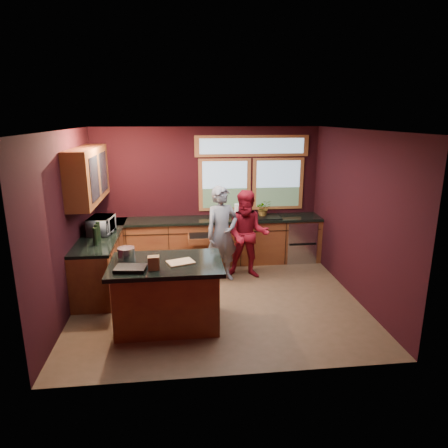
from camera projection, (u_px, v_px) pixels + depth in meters
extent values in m
plane|color=brown|center=(217.00, 299.00, 6.53)|extent=(4.50, 4.50, 0.00)
cube|color=black|center=(208.00, 195.00, 8.09)|extent=(4.50, 0.02, 2.70)
cube|color=black|center=(235.00, 266.00, 4.26)|extent=(4.50, 0.02, 2.70)
cube|color=black|center=(67.00, 224.00, 5.93)|extent=(0.02, 4.00, 2.70)
cube|color=black|center=(356.00, 215.00, 6.42)|extent=(0.02, 4.00, 2.70)
cube|color=silver|center=(217.00, 130.00, 5.82)|extent=(4.50, 4.00, 0.02)
cube|color=#839EB5|center=(225.00, 185.00, 8.07)|extent=(1.06, 0.02, 1.06)
cube|color=#839EB5|center=(278.00, 184.00, 8.19)|extent=(1.06, 0.02, 1.06)
cube|color=#99562C|center=(252.00, 146.00, 7.92)|extent=(2.30, 0.02, 0.42)
cube|color=#5D2516|center=(88.00, 175.00, 6.61)|extent=(0.36, 1.80, 0.90)
cube|color=#5D2516|center=(209.00, 242.00, 8.04)|extent=(4.50, 0.60, 0.88)
cube|color=black|center=(209.00, 220.00, 7.91)|extent=(4.50, 0.64, 0.05)
cube|color=#B7B7BC|center=(299.00, 240.00, 8.23)|extent=(0.60, 0.58, 0.85)
cube|color=black|center=(264.00, 219.00, 8.01)|extent=(0.66, 0.46, 0.05)
cube|color=#5D2516|center=(103.00, 260.00, 7.02)|extent=(0.60, 2.30, 0.88)
cube|color=black|center=(101.00, 235.00, 6.90)|extent=(0.64, 2.30, 0.05)
cube|color=#5D2516|center=(167.00, 296.00, 5.64)|extent=(1.40, 0.90, 0.88)
cube|color=black|center=(166.00, 264.00, 5.51)|extent=(1.55, 1.05, 0.06)
imported|color=slate|center=(222.00, 234.00, 7.08)|extent=(0.74, 0.63, 1.73)
imported|color=maroon|center=(248.00, 235.00, 7.24)|extent=(0.90, 0.77, 1.63)
imported|color=#999999|center=(101.00, 225.00, 6.86)|extent=(0.43, 0.58, 0.30)
imported|color=#999999|center=(264.00, 208.00, 8.04)|extent=(0.30, 0.26, 0.33)
cylinder|color=white|center=(237.00, 211.00, 7.94)|extent=(0.12, 0.12, 0.28)
cube|color=tan|center=(181.00, 262.00, 5.48)|extent=(0.41, 0.35, 0.02)
cylinder|color=silver|center=(126.00, 254.00, 5.56)|extent=(0.24, 0.24, 0.18)
cube|color=brown|center=(154.00, 263.00, 5.23)|extent=(0.16, 0.13, 0.18)
cube|color=black|center=(131.00, 268.00, 5.21)|extent=(0.43, 0.33, 0.05)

